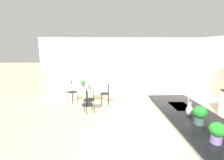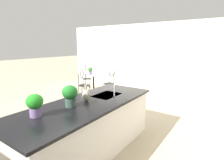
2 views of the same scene
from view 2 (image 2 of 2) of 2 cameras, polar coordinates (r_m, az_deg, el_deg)
ground_plane at (r=4.19m, az=-13.58°, el=-15.78°), size 40.00×40.00×0.00m
wall_left_window at (r=7.30m, az=11.65°, el=6.86°), size 0.12×7.80×2.70m
kitchen_island at (r=3.25m, az=-7.57°, el=-14.73°), size 2.80×1.06×0.92m
bistro_table at (r=7.02m, az=-5.92°, el=-0.59°), size 0.80×0.80×0.74m
chair_near_window at (r=6.33m, az=-9.19°, el=-0.81°), size 0.52×0.49×1.04m
chair_by_island at (r=7.68m, az=-8.17°, el=1.34°), size 0.53×0.53×1.04m
chair_toward_desk at (r=6.55m, az=-0.72°, el=-0.26°), size 0.40×0.49×1.04m
sink_faucet at (r=3.35m, az=0.76°, el=-3.46°), size 0.02×0.02×0.22m
potted_plant_on_table at (r=7.01m, az=-6.97°, el=3.13°), size 0.20×0.20×0.28m
potted_plant_counter_near at (r=2.88m, az=-13.27°, el=-4.50°), size 0.24×0.24×0.34m
potted_plant_counter_far at (r=2.63m, az=-23.45°, el=-6.99°), size 0.22×0.22×0.31m
vase_on_counter at (r=3.13m, az=-8.28°, el=-4.67°), size 0.13×0.13×0.29m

